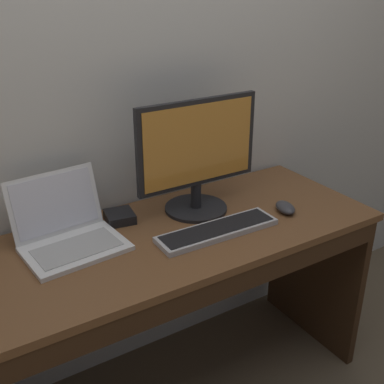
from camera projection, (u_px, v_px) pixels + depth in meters
back_wall at (128, 27)px, 1.74m from camera, size 4.85×0.04×2.89m
desk at (181, 281)px, 1.83m from camera, size 1.50×0.61×0.77m
laptop_white at (68, 233)px, 1.64m from camera, size 0.35×0.32×0.23m
external_monitor at (197, 156)px, 1.81m from camera, size 0.50×0.24×0.44m
wired_keyboard at (217, 230)px, 1.73m from camera, size 0.46×0.13×0.02m
computer_mouse at (285, 207)px, 1.88m from camera, size 0.09×0.12×0.04m
external_drive_box at (120, 217)px, 1.82m from camera, size 0.12×0.12×0.04m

